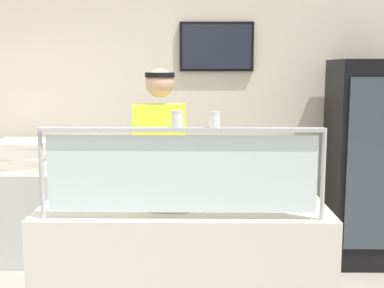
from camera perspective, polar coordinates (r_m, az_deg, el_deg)
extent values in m
cube|color=silver|center=(4.98, -0.24, 3.78)|extent=(6.10, 0.08, 2.70)
cube|color=black|center=(4.91, 2.79, 10.88)|extent=(0.70, 0.04, 0.46)
cube|color=#1E2333|center=(4.88, 2.80, 10.89)|extent=(0.65, 0.01, 0.41)
cube|color=silver|center=(3.22, -0.93, -14.97)|extent=(1.70, 0.74, 0.95)
cylinder|color=#B2B5BC|center=(2.83, -16.57, -3.23)|extent=(0.02, 0.02, 0.50)
cylinder|color=#B2B5BC|center=(2.78, 14.53, -3.35)|extent=(0.02, 0.02, 0.50)
cube|color=silver|center=(2.71, -1.16, -3.41)|extent=(1.44, 0.01, 0.42)
cube|color=#B2B5BC|center=(2.67, -1.18, 1.63)|extent=(1.50, 0.06, 0.02)
cylinder|color=#9EA0A8|center=(3.11, -2.38, -6.45)|extent=(0.51, 0.51, 0.01)
cylinder|color=tan|center=(3.11, -2.38, -6.18)|extent=(0.49, 0.49, 0.02)
cylinder|color=gold|center=(3.11, -2.38, -5.97)|extent=(0.43, 0.43, 0.01)
cube|color=#ADAFB7|center=(3.08, -1.73, -5.96)|extent=(0.12, 0.29, 0.01)
cylinder|color=white|center=(2.66, -1.67, 2.63)|extent=(0.06, 0.06, 0.07)
cylinder|color=white|center=(2.66, -1.66, 2.39)|extent=(0.05, 0.05, 0.05)
cylinder|color=silver|center=(2.66, -1.67, 3.60)|extent=(0.06, 0.06, 0.02)
cylinder|color=white|center=(2.66, 2.58, 2.56)|extent=(0.06, 0.06, 0.07)
cylinder|color=red|center=(2.66, 2.58, 2.34)|extent=(0.05, 0.05, 0.04)
cylinder|color=silver|center=(2.66, 2.58, 3.47)|extent=(0.05, 0.05, 0.02)
cylinder|color=#23232D|center=(3.92, -5.11, -10.66)|extent=(0.13, 0.13, 0.95)
cylinder|color=#23232D|center=(3.90, -1.84, -10.71)|extent=(0.13, 0.13, 0.95)
cube|color=#D8EA33|center=(3.73, -3.58, 0.26)|extent=(0.38, 0.21, 0.55)
sphere|color=tan|center=(3.69, -3.65, 6.87)|extent=(0.21, 0.21, 0.21)
cylinder|color=black|center=(3.69, -3.65, 7.77)|extent=(0.21, 0.21, 0.04)
cylinder|color=tan|center=(3.52, -0.92, -1.79)|extent=(0.08, 0.34, 0.08)
cube|color=black|center=(4.84, 19.05, -1.97)|extent=(0.65, 0.63, 1.84)
cube|color=#38424C|center=(4.54, 20.34, -2.24)|extent=(0.55, 0.02, 1.47)
cylinder|color=blue|center=(4.58, 18.08, -1.33)|extent=(0.06, 0.06, 0.20)
cylinder|color=green|center=(4.63, 19.92, -1.32)|extent=(0.06, 0.06, 0.20)
cube|color=#B7BABF|center=(4.93, -18.00, -7.65)|extent=(0.70, 0.55, 0.85)
cube|color=silver|center=(4.82, -18.18, -2.53)|extent=(0.47, 0.47, 0.04)
cube|color=silver|center=(4.81, -18.18, -2.01)|extent=(0.46, 0.46, 0.04)
cube|color=silver|center=(4.81, -18.33, -1.48)|extent=(0.47, 0.47, 0.04)
cube|color=silver|center=(4.80, -18.30, -0.95)|extent=(0.47, 0.47, 0.04)
cube|color=silver|center=(4.80, -18.48, -0.42)|extent=(0.47, 0.47, 0.04)
cube|color=silver|center=(4.79, -18.48, 0.11)|extent=(0.46, 0.46, 0.04)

